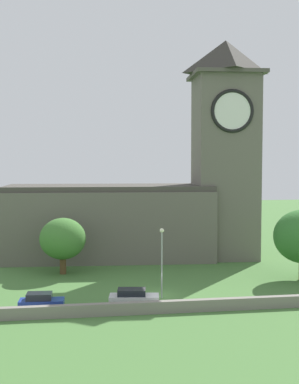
{
  "coord_description": "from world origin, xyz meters",
  "views": [
    {
      "loc": [
        -8.62,
        -51.45,
        13.82
      ],
      "look_at": [
        0.55,
        7.6,
        10.0
      ],
      "focal_mm": 49.34,
      "sensor_mm": 36.0,
      "label": 1
    }
  ],
  "objects_px": {
    "church": "(159,190)",
    "streetlamp_west_mid": "(162,251)",
    "tree_riverside_east": "(63,239)",
    "car_white": "(133,297)",
    "car_blue": "(41,302)"
  },
  "relations": [
    {
      "from": "church",
      "to": "tree_riverside_east",
      "type": "relative_size",
      "value": 5.26
    },
    {
      "from": "car_blue",
      "to": "car_white",
      "type": "distance_m",
      "value": 8.48
    },
    {
      "from": "car_blue",
      "to": "tree_riverside_east",
      "type": "xyz_separation_m",
      "value": [
        1.84,
        15.24,
        3.39
      ]
    },
    {
      "from": "car_blue",
      "to": "streetlamp_west_mid",
      "type": "bearing_deg",
      "value": 12.98
    },
    {
      "from": "car_blue",
      "to": "streetlamp_west_mid",
      "type": "distance_m",
      "value": 12.5
    },
    {
      "from": "church",
      "to": "streetlamp_west_mid",
      "type": "bearing_deg",
      "value": -99.1
    },
    {
      "from": "streetlamp_west_mid",
      "to": "tree_riverside_east",
      "type": "bearing_deg",
      "value": 127.84
    },
    {
      "from": "car_white",
      "to": "tree_riverside_east",
      "type": "distance_m",
      "value": 16.74
    },
    {
      "from": "car_white",
      "to": "streetlamp_west_mid",
      "type": "xyz_separation_m",
      "value": [
        3.12,
        2.41,
        3.83
      ]
    },
    {
      "from": "tree_riverside_east",
      "to": "church",
      "type": "bearing_deg",
      "value": 32.76
    },
    {
      "from": "church",
      "to": "car_white",
      "type": "relative_size",
      "value": 7.27
    },
    {
      "from": "car_white",
      "to": "car_blue",
      "type": "bearing_deg",
      "value": -178.23
    },
    {
      "from": "church",
      "to": "car_white",
      "type": "distance_m",
      "value": 25.79
    },
    {
      "from": "tree_riverside_east",
      "to": "car_white",
      "type": "bearing_deg",
      "value": -66.1
    },
    {
      "from": "church",
      "to": "tree_riverside_east",
      "type": "bearing_deg",
      "value": -147.24
    }
  ]
}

